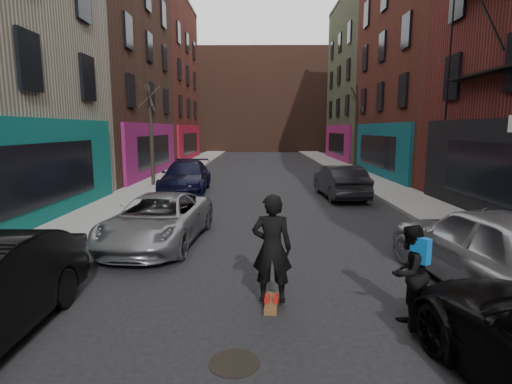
{
  "coord_description": "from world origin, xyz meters",
  "views": [
    {
      "loc": [
        -0.42,
        -3.56,
        3.16
      ],
      "look_at": [
        -0.49,
        6.22,
        1.6
      ],
      "focal_mm": 28.0,
      "sensor_mm": 36.0,
      "label": 1
    }
  ],
  "objects_px": {
    "pedestrian": "(409,272)",
    "manhole": "(234,363)",
    "tree_right_far": "(356,123)",
    "parked_right_end": "(340,181)",
    "skateboarder": "(272,248)",
    "skateboard": "(272,303)",
    "tree_left_far": "(151,124)",
    "parked_right_far": "(490,247)",
    "parked_left_end": "(186,177)",
    "parked_left_far": "(158,219)"
  },
  "relations": [
    {
      "from": "skateboarder",
      "to": "manhole",
      "type": "bearing_deg",
      "value": 77.79
    },
    {
      "from": "parked_left_end",
      "to": "skateboarder",
      "type": "height_order",
      "value": "skateboarder"
    },
    {
      "from": "manhole",
      "to": "pedestrian",
      "type": "bearing_deg",
      "value": 25.25
    },
    {
      "from": "parked_right_far",
      "to": "manhole",
      "type": "bearing_deg",
      "value": 21.32
    },
    {
      "from": "tree_left_far",
      "to": "manhole",
      "type": "relative_size",
      "value": 9.29
    },
    {
      "from": "parked_left_end",
      "to": "skateboard",
      "type": "height_order",
      "value": "parked_left_end"
    },
    {
      "from": "tree_right_far",
      "to": "parked_right_end",
      "type": "distance_m",
      "value": 10.15
    },
    {
      "from": "tree_right_far",
      "to": "tree_left_far",
      "type": "bearing_deg",
      "value": -154.18
    },
    {
      "from": "manhole",
      "to": "parked_right_far",
      "type": "bearing_deg",
      "value": 28.0
    },
    {
      "from": "tree_right_far",
      "to": "parked_right_end",
      "type": "relative_size",
      "value": 1.49
    },
    {
      "from": "parked_right_end",
      "to": "manhole",
      "type": "xyz_separation_m",
      "value": [
        -4.07,
        -13.25,
        -0.75
      ]
    },
    {
      "from": "parked_right_far",
      "to": "manhole",
      "type": "relative_size",
      "value": 7.19
    },
    {
      "from": "tree_left_far",
      "to": "parked_right_far",
      "type": "bearing_deg",
      "value": -53.61
    },
    {
      "from": "tree_right_far",
      "to": "pedestrian",
      "type": "bearing_deg",
      "value": -101.0
    },
    {
      "from": "skateboard",
      "to": "skateboarder",
      "type": "distance_m",
      "value": 1.03
    },
    {
      "from": "skateboarder",
      "to": "parked_right_end",
      "type": "bearing_deg",
      "value": -101.92
    },
    {
      "from": "skateboarder",
      "to": "pedestrian",
      "type": "distance_m",
      "value": 2.32
    },
    {
      "from": "tree_left_far",
      "to": "tree_right_far",
      "type": "relative_size",
      "value": 0.96
    },
    {
      "from": "tree_left_far",
      "to": "skateboard",
      "type": "xyz_separation_m",
      "value": [
        6.01,
        -14.78,
        -3.33
      ]
    },
    {
      "from": "parked_right_far",
      "to": "skateboarder",
      "type": "height_order",
      "value": "skateboarder"
    },
    {
      "from": "skateboard",
      "to": "manhole",
      "type": "height_order",
      "value": "skateboard"
    },
    {
      "from": "parked_left_far",
      "to": "skateboarder",
      "type": "relative_size",
      "value": 2.5
    },
    {
      "from": "tree_left_far",
      "to": "parked_left_far",
      "type": "distance_m",
      "value": 11.55
    },
    {
      "from": "parked_right_far",
      "to": "parked_left_far",
      "type": "bearing_deg",
      "value": -30.1
    },
    {
      "from": "parked_right_end",
      "to": "skateboard",
      "type": "relative_size",
      "value": 5.72
    },
    {
      "from": "parked_left_end",
      "to": "skateboarder",
      "type": "bearing_deg",
      "value": -75.56
    },
    {
      "from": "parked_left_far",
      "to": "parked_left_end",
      "type": "bearing_deg",
      "value": 100.25
    },
    {
      "from": "parked_right_end",
      "to": "pedestrian",
      "type": "distance_m",
      "value": 11.98
    },
    {
      "from": "parked_right_far",
      "to": "skateboarder",
      "type": "relative_size",
      "value": 2.58
    },
    {
      "from": "parked_left_end",
      "to": "skateboarder",
      "type": "xyz_separation_m",
      "value": [
        3.88,
        -12.97,
        0.3
      ]
    },
    {
      "from": "skateboarder",
      "to": "pedestrian",
      "type": "xyz_separation_m",
      "value": [
        2.26,
        -0.46,
        -0.26
      ]
    },
    {
      "from": "parked_right_far",
      "to": "skateboard",
      "type": "xyz_separation_m",
      "value": [
        -4.3,
        -0.79,
        -0.81
      ]
    },
    {
      "from": "pedestrian",
      "to": "manhole",
      "type": "bearing_deg",
      "value": -9.46
    },
    {
      "from": "parked_right_far",
      "to": "skateboard",
      "type": "bearing_deg",
      "value": 3.72
    },
    {
      "from": "parked_left_end",
      "to": "tree_right_far",
      "type": "bearing_deg",
      "value": 35.02
    },
    {
      "from": "parked_left_far",
      "to": "manhole",
      "type": "bearing_deg",
      "value": -62.19
    },
    {
      "from": "parked_left_far",
      "to": "parked_right_far",
      "type": "height_order",
      "value": "parked_right_far"
    },
    {
      "from": "parked_left_end",
      "to": "parked_right_far",
      "type": "bearing_deg",
      "value": -58.34
    },
    {
      "from": "skateboard",
      "to": "pedestrian",
      "type": "distance_m",
      "value": 2.43
    },
    {
      "from": "skateboard",
      "to": "parked_left_far",
      "type": "bearing_deg",
      "value": 132.4
    },
    {
      "from": "tree_right_far",
      "to": "skateboarder",
      "type": "relative_size",
      "value": 3.49
    },
    {
      "from": "tree_left_far",
      "to": "parked_left_end",
      "type": "relative_size",
      "value": 1.21
    },
    {
      "from": "skateboarder",
      "to": "parked_left_far",
      "type": "bearing_deg",
      "value": -47.6
    },
    {
      "from": "tree_right_far",
      "to": "manhole",
      "type": "xyz_separation_m",
      "value": [
        -6.95,
        -22.58,
        -3.52
      ]
    },
    {
      "from": "tree_left_far",
      "to": "tree_right_far",
      "type": "height_order",
      "value": "tree_right_far"
    },
    {
      "from": "tree_right_far",
      "to": "parked_left_far",
      "type": "bearing_deg",
      "value": -119.19
    },
    {
      "from": "pedestrian",
      "to": "manhole",
      "type": "distance_m",
      "value": 3.22
    },
    {
      "from": "skateboard",
      "to": "manhole",
      "type": "xyz_separation_m",
      "value": [
        -0.56,
        -1.8,
        -0.04
      ]
    },
    {
      "from": "parked_right_far",
      "to": "pedestrian",
      "type": "bearing_deg",
      "value": 24.9
    },
    {
      "from": "tree_right_far",
      "to": "parked_left_end",
      "type": "xyz_separation_m",
      "value": [
        -10.27,
        -7.81,
        -2.75
      ]
    }
  ]
}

